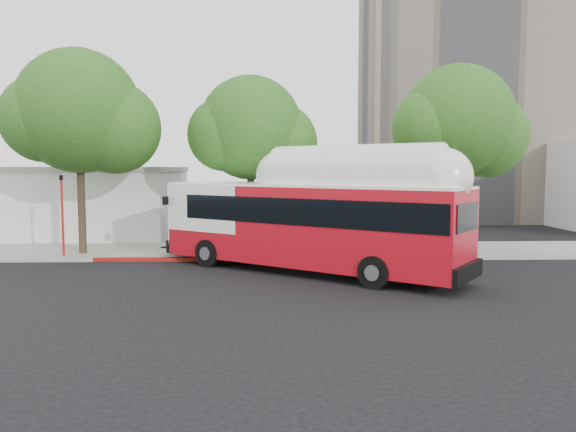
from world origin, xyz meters
name	(u,v)px	position (x,y,z in m)	size (l,w,h in m)	color
ground	(272,277)	(0.00, 0.00, 0.00)	(120.00, 120.00, 0.00)	black
sidewalk	(272,250)	(0.00, 6.50, 0.07)	(60.00, 5.00, 0.15)	gray
curb_strip	(272,259)	(0.00, 3.90, 0.07)	(60.00, 0.30, 0.15)	gray
red_curb_segment	(205,259)	(-3.00, 3.90, 0.08)	(10.00, 0.32, 0.16)	maroon
street_tree_left	(89,116)	(-8.53, 5.56, 6.60)	(6.67, 5.80, 9.74)	#2D2116
street_tree_mid	(259,132)	(-0.59, 6.06, 5.91)	(5.75, 5.00, 8.62)	#2D2116
street_tree_right	(466,125)	(9.44, 5.86, 6.26)	(6.21, 5.40, 9.18)	#2D2116
apartment_tower	(478,12)	(18.00, 28.00, 17.62)	(18.00, 18.00, 37.00)	gray
low_commercial_bldg	(46,201)	(-14.00, 14.00, 2.15)	(16.20, 10.20, 4.25)	silver
transit_bus	(309,226)	(1.47, 0.93, 1.90)	(12.49, 10.03, 4.07)	#AB0B18
signal_pole	(62,216)	(-9.59, 4.61, 1.98)	(0.11, 0.37, 3.86)	red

